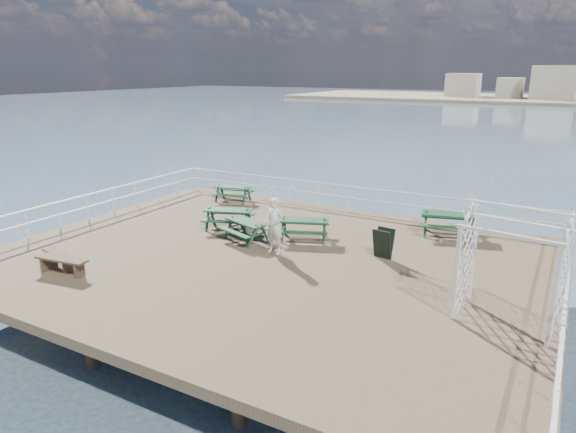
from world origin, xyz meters
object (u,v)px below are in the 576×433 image
(picnic_table_a, at_px, (233,190))
(flat_bench_near, at_px, (62,262))
(person, at_px, (274,226))
(flat_bench_far, at_px, (59,256))
(picnic_table_b, at_px, (229,215))
(trellis_arbor, at_px, (510,273))
(picnic_table_c, at_px, (448,219))
(picnic_table_e, at_px, (304,225))
(picnic_table_d, at_px, (246,226))

(picnic_table_a, distance_m, flat_bench_near, 10.02)
(picnic_table_a, bearing_deg, person, -55.44)
(flat_bench_far, bearing_deg, picnic_table_b, 82.51)
(picnic_table_a, bearing_deg, flat_bench_far, -101.14)
(flat_bench_near, distance_m, person, 6.80)
(flat_bench_far, height_order, trellis_arbor, trellis_arbor)
(picnic_table_a, xyz_separation_m, person, (5.39, -5.19, 0.45))
(flat_bench_near, bearing_deg, trellis_arbor, 7.71)
(picnic_table_c, xyz_separation_m, flat_bench_near, (-9.50, -9.74, -0.23))
(picnic_table_b, relative_size, picnic_table_c, 0.96)
(trellis_arbor, bearing_deg, flat_bench_far, -158.40)
(picnic_table_c, relative_size, trellis_arbor, 0.77)
(picnic_table_c, bearing_deg, flat_bench_near, -148.84)
(picnic_table_e, relative_size, flat_bench_far, 1.32)
(picnic_table_b, relative_size, picnic_table_d, 1.06)
(person, bearing_deg, picnic_table_a, 140.03)
(picnic_table_d, height_order, flat_bench_near, picnic_table_d)
(picnic_table_a, height_order, trellis_arbor, trellis_arbor)
(flat_bench_near, xyz_separation_m, trellis_arbor, (12.35, 3.30, 0.95))
(flat_bench_far, relative_size, person, 0.87)
(picnic_table_a, bearing_deg, trellis_arbor, -38.86)
(picnic_table_a, height_order, flat_bench_far, picnic_table_a)
(picnic_table_c, xyz_separation_m, person, (-4.74, -4.93, 0.35))
(picnic_table_e, height_order, flat_bench_far, picnic_table_e)
(picnic_table_c, relative_size, picnic_table_e, 1.04)
(picnic_table_b, distance_m, picnic_table_c, 8.46)
(picnic_table_e, distance_m, trellis_arbor, 8.10)
(person, bearing_deg, picnic_table_d, 162.00)
(picnic_table_c, distance_m, person, 6.84)
(picnic_table_e, height_order, trellis_arbor, trellis_arbor)
(flat_bench_far, bearing_deg, picnic_table_d, 67.35)
(picnic_table_a, relative_size, picnic_table_d, 0.90)
(picnic_table_a, xyz_separation_m, trellis_arbor, (12.98, -6.70, 0.81))
(flat_bench_far, bearing_deg, picnic_table_a, 104.05)
(picnic_table_a, xyz_separation_m, picnic_table_c, (10.13, -0.26, 0.10))
(picnic_table_c, bearing_deg, picnic_table_d, -160.32)
(person, bearing_deg, trellis_arbor, -7.35)
(person, bearing_deg, picnic_table_b, 157.20)
(picnic_table_a, height_order, picnic_table_b, picnic_table_b)
(picnic_table_a, xyz_separation_m, flat_bench_far, (0.07, -9.67, -0.17))
(picnic_table_c, bearing_deg, person, -148.43)
(flat_bench_near, bearing_deg, picnic_table_a, 86.35)
(picnic_table_d, bearing_deg, picnic_table_b, 168.04)
(trellis_arbor, bearing_deg, picnic_table_e, 164.71)
(picnic_table_d, relative_size, person, 1.09)
(picnic_table_c, xyz_separation_m, flat_bench_far, (-10.06, -9.40, -0.26))
(picnic_table_d, height_order, person, person)
(picnic_table_b, height_order, picnic_table_e, picnic_table_b)
(picnic_table_a, relative_size, picnic_table_b, 0.85)
(picnic_table_e, bearing_deg, picnic_table_a, 126.80)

